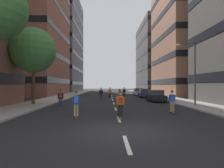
% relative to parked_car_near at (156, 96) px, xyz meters
% --- Properties ---
extents(ground_plane, '(148.22, 148.22, 0.00)m').
position_rel_parked_car_near_xyz_m(ground_plane, '(-5.65, 9.18, -0.70)').
color(ground_plane, black).
extents(sidewalk_left, '(3.93, 67.93, 0.14)m').
position_rel_parked_car_near_xyz_m(sidewalk_left, '(-14.47, 12.27, -0.63)').
color(sidewalk_left, '#9E9991').
rests_on(sidewalk_left, ground_plane).
extents(sidewalk_right, '(3.93, 67.93, 0.14)m').
position_rel_parked_car_near_xyz_m(sidewalk_right, '(3.16, 12.27, -0.63)').
color(sidewalk_right, '#9E9991').
rests_on(sidewalk_right, ground_plane).
extents(lane_markings, '(0.16, 57.20, 0.01)m').
position_rel_parked_car_near_xyz_m(lane_markings, '(-5.65, 9.98, -0.70)').
color(lane_markings, silver).
rests_on(lane_markings, ground_plane).
extents(building_left_mid, '(14.40, 18.19, 30.37)m').
position_rel_parked_car_near_xyz_m(building_left_mid, '(-23.58, 15.41, 14.58)').
color(building_left_mid, brown).
rests_on(building_left_mid, ground_plane).
extents(building_left_far, '(14.40, 23.32, 32.35)m').
position_rel_parked_car_near_xyz_m(building_left_far, '(-23.58, 39.67, 15.56)').
color(building_left_far, slate).
rests_on(building_left_far, ground_plane).
extents(building_right_mid, '(14.40, 17.90, 33.22)m').
position_rel_parked_car_near_xyz_m(building_right_mid, '(12.27, 15.41, 16.00)').
color(building_right_mid, '#9E6B51').
rests_on(building_right_mid, ground_plane).
extents(building_right_far, '(14.40, 22.65, 23.58)m').
position_rel_parked_car_near_xyz_m(building_right_far, '(12.27, 39.67, 11.18)').
color(building_right_far, '#4C4744').
rests_on(building_right_far, ground_plane).
extents(parked_car_near, '(1.82, 4.40, 1.52)m').
position_rel_parked_car_near_xyz_m(parked_car_near, '(0.00, 0.00, 0.00)').
color(parked_car_near, black).
rests_on(parked_car_near, ground_plane).
extents(parked_car_mid, '(1.82, 4.40, 1.52)m').
position_rel_parked_car_near_xyz_m(parked_car_mid, '(0.00, 14.11, 0.00)').
color(parked_car_mid, silver).
rests_on(parked_car_mid, ground_plane).
extents(parked_car_far, '(1.82, 4.40, 1.52)m').
position_rel_parked_car_near_xyz_m(parked_car_far, '(0.00, 7.47, 0.00)').
color(parked_car_far, navy).
rests_on(parked_car_far, ground_plane).
extents(street_tree_mid, '(4.87, 4.87, 8.27)m').
position_rel_parked_car_near_xyz_m(street_tree_mid, '(-14.47, -4.12, 5.26)').
color(street_tree_mid, '#4C3823').
rests_on(street_tree_mid, sidewalk_left).
extents(streetlamp_right, '(2.13, 0.30, 6.50)m').
position_rel_parked_car_near_xyz_m(streetlamp_right, '(2.40, -5.25, 3.44)').
color(streetlamp_right, '#3F3F44').
rests_on(streetlamp_right, sidewalk_right).
extents(skater_0, '(0.56, 0.92, 1.78)m').
position_rel_parked_car_near_xyz_m(skater_0, '(-3.61, 6.67, 0.29)').
color(skater_0, brown).
rests_on(skater_0, ground_plane).
extents(skater_1, '(0.56, 0.92, 1.78)m').
position_rel_parked_car_near_xyz_m(skater_1, '(-10.84, -6.81, 0.32)').
color(skater_1, brown).
rests_on(skater_1, ground_plane).
extents(skater_2, '(0.54, 0.91, 1.78)m').
position_rel_parked_car_near_xyz_m(skater_2, '(-1.28, -9.90, 0.29)').
color(skater_2, brown).
rests_on(skater_2, ground_plane).
extents(skater_3, '(0.55, 0.92, 1.78)m').
position_rel_parked_car_near_xyz_m(skater_3, '(-7.34, 2.19, 0.32)').
color(skater_3, brown).
rests_on(skater_3, ground_plane).
extents(skater_4, '(0.56, 0.92, 1.78)m').
position_rel_parked_car_near_xyz_m(skater_4, '(-8.49, -11.90, 0.32)').
color(skater_4, brown).
rests_on(skater_4, ground_plane).
extents(skater_5, '(0.54, 0.90, 1.78)m').
position_rel_parked_car_near_xyz_m(skater_5, '(-5.53, -12.31, 0.32)').
color(skater_5, brown).
rests_on(skater_5, ground_plane).
extents(skater_6, '(0.55, 0.92, 1.78)m').
position_rel_parked_car_near_xyz_m(skater_6, '(-6.02, 5.26, 0.29)').
color(skater_6, brown).
rests_on(skater_6, ground_plane).
extents(skater_7, '(0.57, 0.92, 1.78)m').
position_rel_parked_car_near_xyz_m(skater_7, '(-5.19, -6.00, 0.32)').
color(skater_7, brown).
rests_on(skater_7, ground_plane).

